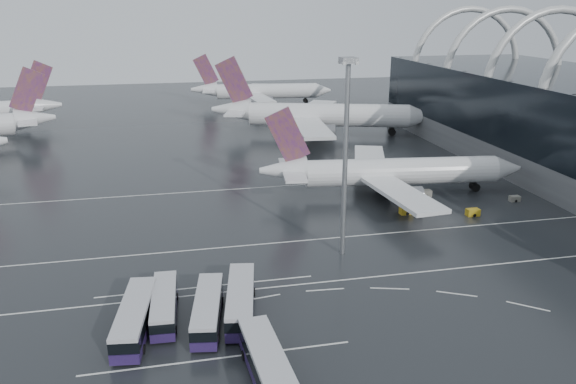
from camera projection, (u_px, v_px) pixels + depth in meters
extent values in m
plane|color=black|center=(381.00, 269.00, 77.59)|extent=(420.00, 420.00, 0.00)
torus|color=silver|center=(550.00, 83.00, 127.23)|extent=(33.80, 1.80, 33.80)
torus|color=silver|center=(503.00, 74.00, 144.86)|extent=(33.80, 1.80, 33.80)
torus|color=silver|center=(466.00, 67.00, 162.48)|extent=(33.80, 1.80, 33.80)
cube|color=white|center=(386.00, 276.00, 75.73)|extent=(120.00, 0.25, 0.01)
cube|color=white|center=(353.00, 236.00, 88.72)|extent=(120.00, 0.25, 0.01)
cube|color=white|center=(309.00, 184.00, 114.70)|extent=(120.00, 0.25, 0.01)
cube|color=white|center=(219.00, 358.00, 57.91)|extent=(28.00, 0.25, 0.01)
cube|color=white|center=(207.00, 287.00, 72.75)|extent=(28.00, 0.25, 0.01)
cylinder|color=white|center=(402.00, 171.00, 107.58)|extent=(37.26, 9.35, 5.13)
cone|color=white|center=(507.00, 168.00, 109.54)|extent=(5.86, 5.70, 5.13)
cone|color=white|center=(283.00, 170.00, 105.17)|extent=(9.37, 6.11, 5.13)
cube|color=#4D1B75|center=(288.00, 136.00, 103.19)|extent=(8.52, 1.51, 10.87)
cube|color=white|center=(292.00, 170.00, 105.33)|extent=(5.78, 16.26, 0.44)
cube|color=white|center=(400.00, 192.00, 96.97)|extent=(8.23, 22.58, 0.71)
cube|color=white|center=(370.00, 160.00, 117.85)|extent=(12.92, 22.92, 0.71)
cylinder|color=slate|center=(409.00, 195.00, 100.64)|extent=(5.18, 3.55, 3.01)
cylinder|color=slate|center=(386.00, 171.00, 115.68)|extent=(5.18, 3.55, 3.01)
cube|color=black|center=(383.00, 189.00, 108.36)|extent=(11.19, 6.84, 1.94)
cylinder|color=white|center=(329.00, 115.00, 157.47)|extent=(44.37, 19.13, 6.39)
cone|color=white|center=(421.00, 116.00, 155.45)|extent=(8.20, 8.05, 6.39)
cone|color=white|center=(231.00, 110.00, 159.32)|extent=(12.41, 9.34, 6.39)
cube|color=#4D1B75|center=(234.00, 81.00, 156.67)|extent=(10.35, 3.74, 13.55)
cube|color=white|center=(239.00, 110.00, 159.14)|extent=(10.56, 20.43, 0.55)
cube|color=white|center=(311.00, 127.00, 144.99)|extent=(10.10, 28.13, 0.88)
cube|color=white|center=(315.00, 109.00, 171.06)|extent=(20.12, 27.84, 0.88)
cylinder|color=slate|center=(324.00, 132.00, 149.00)|extent=(6.89, 5.36, 3.75)
cylinder|color=slate|center=(325.00, 118.00, 167.78)|extent=(6.89, 5.36, 3.75)
cube|color=black|center=(313.00, 130.00, 159.21)|extent=(14.71, 10.62, 2.43)
cylinder|color=white|center=(267.00, 91.00, 207.65)|extent=(36.97, 9.61, 5.46)
cone|color=white|center=(323.00, 90.00, 209.63)|extent=(6.23, 6.07, 5.46)
cone|color=white|center=(204.00, 89.00, 205.19)|extent=(9.97, 6.50, 5.46)
cube|color=#4D1B75|center=(206.00, 70.00, 203.09)|extent=(9.07, 1.60, 11.57)
cube|color=white|center=(209.00, 89.00, 205.37)|extent=(6.14, 17.31, 0.47)
cube|color=white|center=(258.00, 98.00, 196.36)|extent=(8.79, 24.04, 0.75)
cube|color=white|center=(255.00, 88.00, 218.58)|extent=(13.74, 24.40, 0.75)
cylinder|color=slate|center=(266.00, 101.00, 200.27)|extent=(5.51, 3.77, 3.20)
cylinder|color=slate|center=(263.00, 94.00, 216.27)|extent=(5.51, 3.77, 3.20)
cube|color=black|center=(257.00, 101.00, 208.48)|extent=(11.91, 7.27, 2.07)
cone|color=white|center=(35.00, 119.00, 149.50)|extent=(11.17, 7.94, 5.88)
cube|color=#4D1B75|center=(27.00, 90.00, 146.74)|extent=(9.66, 2.71, 12.46)
cube|color=white|center=(27.00, 119.00, 148.69)|extent=(8.41, 18.80, 0.51)
cone|color=white|center=(44.00, 105.00, 169.96)|extent=(10.48, 6.71, 5.79)
cube|color=#4D1B75|center=(37.00, 81.00, 167.35)|extent=(9.63, 1.51, 12.27)
cube|color=white|center=(37.00, 106.00, 169.38)|extent=(6.18, 18.31, 0.50)
cube|color=#241543|center=(136.00, 324.00, 62.39)|extent=(4.67, 13.80, 1.15)
cube|color=black|center=(135.00, 314.00, 62.00)|extent=(4.69, 13.54, 1.35)
cube|color=#BDBCC1|center=(134.00, 307.00, 61.71)|extent=(4.67, 13.80, 0.47)
cylinder|color=black|center=(143.00, 349.00, 58.55)|extent=(0.49, 1.08, 1.04)
cylinder|color=black|center=(115.00, 351.00, 58.31)|extent=(0.49, 1.08, 1.04)
cylinder|color=black|center=(154.00, 307.00, 66.74)|extent=(0.49, 1.08, 1.04)
cylinder|color=black|center=(129.00, 308.00, 66.49)|extent=(0.49, 1.08, 1.04)
cube|color=#241543|center=(165.00, 310.00, 65.45)|extent=(3.21, 12.11, 1.02)
cube|color=black|center=(164.00, 302.00, 65.10)|extent=(3.25, 11.87, 1.20)
cube|color=#BDBCC1|center=(164.00, 296.00, 64.85)|extent=(3.21, 12.11, 0.42)
cylinder|color=black|center=(175.00, 330.00, 62.18)|extent=(0.36, 0.94, 0.92)
cylinder|color=black|center=(152.00, 332.00, 61.76)|extent=(0.36, 0.94, 0.92)
cylinder|color=black|center=(177.00, 296.00, 69.36)|extent=(0.36, 0.94, 0.92)
cylinder|color=black|center=(155.00, 298.00, 68.95)|extent=(0.36, 0.94, 0.92)
cube|color=#241543|center=(208.00, 316.00, 64.20)|extent=(4.74, 12.97, 1.07)
cube|color=black|center=(207.00, 307.00, 63.83)|extent=(4.75, 12.72, 1.27)
cube|color=#BDBCC1|center=(207.00, 300.00, 63.56)|extent=(4.74, 12.97, 0.44)
cylinder|color=black|center=(218.00, 338.00, 60.55)|extent=(0.49, 1.02, 0.98)
cylinder|color=black|center=(193.00, 339.00, 60.40)|extent=(0.49, 1.02, 0.98)
cylinder|color=black|center=(222.00, 301.00, 68.24)|extent=(0.49, 1.02, 0.98)
cylinder|color=black|center=(199.00, 302.00, 68.09)|extent=(0.49, 1.02, 0.98)
cube|color=#241543|center=(241.00, 307.00, 66.06)|extent=(5.19, 13.82, 1.14)
cube|color=black|center=(241.00, 297.00, 65.67)|extent=(5.21, 13.56, 1.35)
cube|color=#BDBCC1|center=(240.00, 290.00, 65.38)|extent=(5.19, 13.82, 0.47)
cylinder|color=black|center=(253.00, 329.00, 62.16)|extent=(0.53, 1.08, 1.04)
cylinder|color=black|center=(227.00, 330.00, 62.03)|extent=(0.53, 1.08, 1.04)
cylinder|color=black|center=(254.00, 292.00, 70.36)|extent=(0.53, 1.08, 1.04)
cylinder|color=black|center=(230.00, 292.00, 70.22)|extent=(0.53, 1.08, 1.04)
cube|color=#241543|center=(268.00, 375.00, 53.75)|extent=(3.96, 13.87, 1.16)
cube|color=black|center=(268.00, 364.00, 53.36)|extent=(4.01, 13.60, 1.37)
cube|color=#BDBCC1|center=(268.00, 356.00, 53.07)|extent=(3.96, 13.87, 0.47)
cylinder|color=black|center=(272.00, 351.00, 58.27)|extent=(0.44, 1.08, 1.05)
cylinder|color=black|center=(244.00, 355.00, 57.50)|extent=(0.44, 1.08, 1.05)
cylinder|color=gray|center=(345.00, 163.00, 78.40)|extent=(0.69, 0.69, 27.51)
cube|color=gray|center=(348.00, 60.00, 73.99)|extent=(2.16, 2.16, 0.79)
cube|color=silver|center=(348.00, 63.00, 74.08)|extent=(1.96, 1.96, 0.39)
cube|color=#BA9518|center=(473.00, 212.00, 97.27)|extent=(2.25, 1.33, 1.23)
cube|color=slate|center=(425.00, 193.00, 107.08)|extent=(2.33, 1.38, 1.27)
cube|color=#BA9518|center=(406.00, 211.00, 98.09)|extent=(2.26, 1.34, 1.23)
cube|color=slate|center=(515.00, 199.00, 104.50)|extent=(1.91, 1.13, 1.04)
cube|color=#BA9518|center=(395.00, 185.00, 112.09)|extent=(2.34, 1.38, 1.27)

